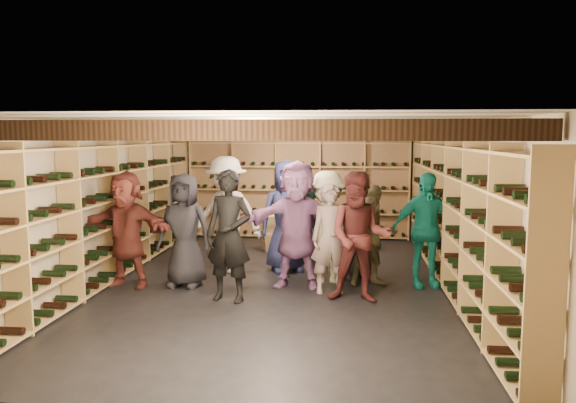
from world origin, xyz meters
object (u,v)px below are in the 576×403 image
at_px(crate_stack_right, 277,233).
at_px(person_7, 331,239).
at_px(person_9, 226,215).
at_px(person_1, 229,236).
at_px(person_5, 126,229).
at_px(person_12, 357,229).
at_px(person_3, 327,227).
at_px(person_11, 297,225).
at_px(crate_loose, 364,245).
at_px(person_8, 359,237).
at_px(crate_stack_left, 321,236).
at_px(person_6, 287,216).
at_px(person_4, 425,230).
at_px(person_2, 374,236).
at_px(person_0, 185,230).

height_order(crate_stack_right, person_7, person_7).
bearing_deg(crate_stack_right, person_9, -107.95).
distance_m(person_1, person_9, 1.59).
relative_size(person_5, person_12, 1.11).
bearing_deg(person_9, person_3, -1.05).
distance_m(person_11, person_12, 1.11).
bearing_deg(crate_stack_right, crate_loose, 9.07).
bearing_deg(person_3, person_8, -64.96).
relative_size(crate_stack_left, person_9, 0.29).
xyz_separation_m(person_1, person_8, (1.73, 0.13, -0.01)).
xyz_separation_m(person_11, person_12, (0.88, 0.66, -0.16)).
height_order(crate_stack_right, person_11, person_11).
relative_size(person_1, person_6, 0.97).
distance_m(person_3, person_12, 0.56).
xyz_separation_m(crate_stack_left, person_12, (0.65, -2.17, 0.51)).
distance_m(crate_stack_left, person_12, 2.32).
bearing_deg(person_7, crate_loose, 68.97).
xyz_separation_m(person_4, person_8, (-0.97, -0.88, 0.03)).
bearing_deg(person_6, person_3, -63.33).
xyz_separation_m(crate_loose, person_7, (-0.57, -3.13, 0.69)).
relative_size(person_2, person_6, 0.82).
bearing_deg(person_7, person_9, 138.37).
height_order(person_8, person_9, person_9).
xyz_separation_m(crate_loose, person_2, (0.05, -2.71, 0.66)).
height_order(person_0, person_7, person_0).
distance_m(crate_stack_right, person_1, 3.43).
relative_size(person_1, person_3, 1.05).
bearing_deg(person_9, person_7, -17.48).
distance_m(person_0, person_3, 2.12).
xyz_separation_m(crate_stack_right, person_3, (1.04, -2.26, 0.50)).
relative_size(crate_loose, person_8, 0.29).
height_order(person_0, person_2, person_0).
bearing_deg(person_6, person_0, -163.14).
xyz_separation_m(person_2, person_3, (-0.69, 0.18, 0.10)).
bearing_deg(crate_loose, crate_stack_left, -177.15).
relative_size(person_6, person_7, 1.18).
distance_m(person_4, person_6, 2.23).
distance_m(person_0, person_5, 0.86).
bearing_deg(person_4, person_5, 174.62).
relative_size(person_2, person_4, 0.89).
height_order(crate_stack_left, person_1, person_1).
bearing_deg(person_5, person_1, -8.18).
bearing_deg(crate_stack_left, person_5, -132.06).
distance_m(crate_loose, person_1, 4.20).
distance_m(crate_stack_left, crate_stack_right, 0.88).
xyz_separation_m(person_4, person_7, (-1.36, -0.49, -0.07)).
distance_m(person_0, person_9, 0.99).
relative_size(crate_loose, person_6, 0.27).
bearing_deg(person_7, person_2, 23.53).
distance_m(person_5, person_9, 1.61).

